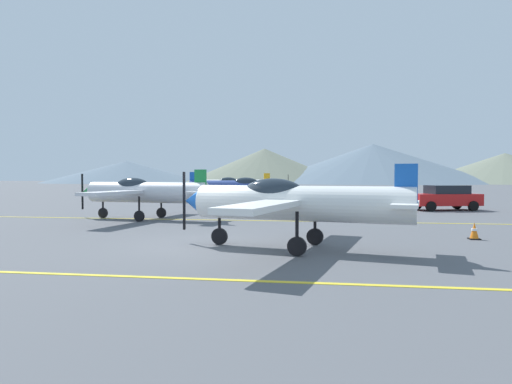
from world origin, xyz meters
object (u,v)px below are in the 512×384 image
at_px(airplane_far, 238,187).
at_px(airplane_back, 234,184).
at_px(car_sedan, 445,197).
at_px(traffic_cone_side, 474,231).
at_px(airplane_near, 291,202).
at_px(airplane_mid, 142,192).

xyz_separation_m(airplane_far, airplane_back, (-2.41, 10.64, 0.00)).
relative_size(airplane_far, car_sedan, 1.83).
bearing_deg(airplane_back, airplane_far, -77.21).
bearing_deg(traffic_cone_side, airplane_near, -154.18).
height_order(airplane_far, car_sedan, airplane_far).
relative_size(airplane_near, car_sedan, 1.82).
bearing_deg(car_sedan, airplane_near, -117.93).
xyz_separation_m(airplane_near, airplane_far, (-5.12, 18.22, 0.00)).
relative_size(airplane_far, airplane_back, 1.01).
relative_size(airplane_far, traffic_cone_side, 14.31).
bearing_deg(car_sedan, airplane_mid, -152.91).
height_order(airplane_near, traffic_cone_side, airplane_near).
bearing_deg(airplane_near, car_sedan, 62.07).
height_order(airplane_back, traffic_cone_side, airplane_back).
xyz_separation_m(airplane_near, car_sedan, (8.87, 16.73, -0.58)).
xyz_separation_m(airplane_back, car_sedan, (16.40, -12.13, -0.58)).
xyz_separation_m(airplane_far, traffic_cone_side, (11.25, -15.25, -1.13)).
bearing_deg(airplane_far, airplane_mid, -106.40).
height_order(airplane_far, traffic_cone_side, airplane_far).
bearing_deg(airplane_far, traffic_cone_side, -53.58).
bearing_deg(airplane_near, airplane_back, 104.62).
distance_m(airplane_near, airplane_mid, 11.42).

